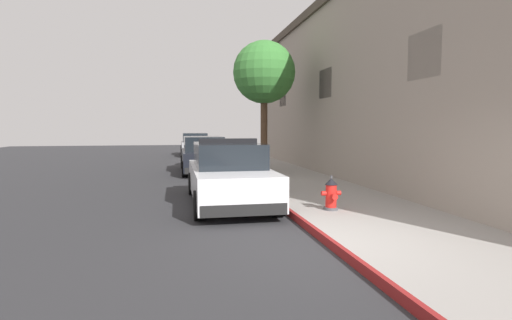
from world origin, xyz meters
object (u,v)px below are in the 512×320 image
at_px(parked_car_dark_far, 195,145).
at_px(fire_hydrant, 331,194).
at_px(police_cruiser, 229,175).
at_px(street_tree, 264,73).
at_px(parked_car_silver_ahead, 203,155).

distance_m(parked_car_dark_far, fire_hydrant, 20.56).
xyz_separation_m(police_cruiser, fire_hydrant, (2.02, -1.96, -0.24)).
distance_m(fire_hydrant, street_tree, 8.63).
xyz_separation_m(police_cruiser, parked_car_dark_far, (-0.00, 18.50, -0.00)).
distance_m(police_cruiser, parked_car_silver_ahead, 7.60).
xyz_separation_m(parked_car_dark_far, fire_hydrant, (2.02, -20.46, -0.24)).
distance_m(police_cruiser, parked_car_dark_far, 18.50).
xyz_separation_m(parked_car_dark_far, street_tree, (2.22, -12.64, 3.40)).
bearing_deg(fire_hydrant, street_tree, 88.56).
bearing_deg(parked_car_dark_far, police_cruiser, -89.99).
bearing_deg(parked_car_silver_ahead, fire_hydrant, -77.34).
bearing_deg(street_tree, parked_car_dark_far, 99.94).
bearing_deg(parked_car_dark_far, fire_hydrant, -84.36).
distance_m(police_cruiser, fire_hydrant, 2.82).
bearing_deg(police_cruiser, parked_car_dark_far, 90.01).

